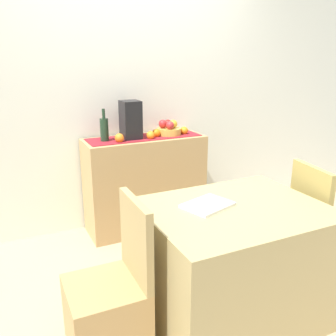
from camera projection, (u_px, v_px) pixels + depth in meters
name	position (u px, v px, depth m)	size (l,w,h in m)	color
ground_plane	(183.00, 278.00, 2.77)	(6.40, 6.40, 0.02)	tan
room_wall_rear	(126.00, 84.00, 3.39)	(6.40, 0.06, 2.70)	silver
sideboard_console	(145.00, 183.00, 3.46)	(1.10, 0.42, 0.89)	tan
table_runner	(144.00, 137.00, 3.33)	(1.04, 0.32, 0.01)	maroon
fruit_bowl	(169.00, 131.00, 3.42)	(0.23, 0.23, 0.06)	gold
apple_left	(163.00, 124.00, 3.41)	(0.08, 0.08, 0.08)	red
apple_rear	(173.00, 124.00, 3.41)	(0.08, 0.08, 0.08)	gold
apple_center	(170.00, 125.00, 3.35)	(0.07, 0.07, 0.07)	#B22C2F
apple_front	(168.00, 123.00, 3.46)	(0.07, 0.07, 0.07)	red
wine_bottle	(104.00, 129.00, 3.15)	(0.07, 0.07, 0.28)	#1E3522
coffee_maker	(131.00, 120.00, 3.23)	(0.16, 0.18, 0.34)	black
orange_loose_end	(156.00, 133.00, 3.34)	(0.08, 0.08, 0.08)	orange
orange_loose_near_bowl	(184.00, 130.00, 3.46)	(0.07, 0.07, 0.07)	orange
orange_loose_far	(151.00, 135.00, 3.26)	(0.07, 0.07, 0.07)	orange
orange_loose_mid	(119.00, 138.00, 3.13)	(0.08, 0.08, 0.08)	orange
dining_table	(232.00, 262.00, 2.27)	(1.06, 0.84, 0.74)	tan
open_book	(208.00, 205.00, 2.17)	(0.28, 0.21, 0.02)	white
chair_near_window	(109.00, 314.00, 1.97)	(0.41, 0.41, 0.90)	tan
chair_by_corner	(323.00, 249.00, 2.63)	(0.46, 0.46, 0.90)	tan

